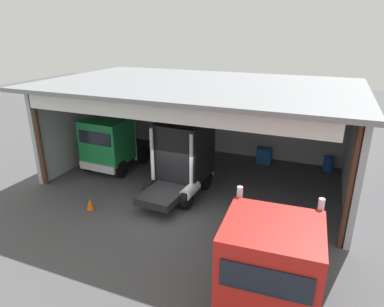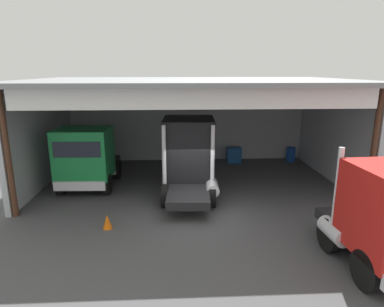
{
  "view_description": "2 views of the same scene",
  "coord_description": "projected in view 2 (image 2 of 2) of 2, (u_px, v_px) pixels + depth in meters",
  "views": [
    {
      "loc": [
        6.37,
        -12.34,
        8.08
      ],
      "look_at": [
        0.0,
        3.09,
        1.84
      ],
      "focal_mm": 31.5,
      "sensor_mm": 36.0,
      "label": 1
    },
    {
      "loc": [
        -0.82,
        -12.91,
        5.9
      ],
      "look_at": [
        0.0,
        3.09,
        1.84
      ],
      "focal_mm": 30.95,
      "sensor_mm": 36.0,
      "label": 2
    }
  ],
  "objects": [
    {
      "name": "ground_plane",
      "position": [
        196.0,
        213.0,
        13.99
      ],
      "size": [
        80.0,
        80.0,
        0.0
      ],
      "primitive_type": "plane",
      "color": "#4C4C4F",
      "rests_on": "ground"
    },
    {
      "name": "workshop_shed",
      "position": [
        190.0,
        109.0,
        18.06
      ],
      "size": [
        16.08,
        10.07,
        5.45
      ],
      "color": "#ADB2B7",
      "rests_on": "ground"
    },
    {
      "name": "truck_green_center_right_bay",
      "position": [
        87.0,
        158.0,
        16.5
      ],
      "size": [
        2.72,
        5.06,
        3.18
      ],
      "rotation": [
        0.0,
        0.0,
        3.11
      ],
      "color": "#197F3D",
      "rests_on": "ground"
    },
    {
      "name": "truck_black_yard_outside",
      "position": [
        189.0,
        156.0,
        15.72
      ],
      "size": [
        2.6,
        4.96,
        3.68
      ],
      "rotation": [
        0.0,
        0.0,
        -0.05
      ],
      "color": "black",
      "rests_on": "ground"
    },
    {
      "name": "oil_drum",
      "position": [
        291.0,
        154.0,
        21.93
      ],
      "size": [
        0.58,
        0.58,
        0.92
      ],
      "primitive_type": "cylinder",
      "color": "#194CB2",
      "rests_on": "ground"
    },
    {
      "name": "tool_cart",
      "position": [
        234.0,
        155.0,
        21.59
      ],
      "size": [
        0.9,
        0.6,
        1.0
      ],
      "primitive_type": "cube",
      "color": "#1E59A5",
      "rests_on": "ground"
    },
    {
      "name": "traffic_cone",
      "position": [
        107.0,
        222.0,
        12.6
      ],
      "size": [
        0.36,
        0.36,
        0.56
      ],
      "primitive_type": "cone",
      "color": "orange",
      "rests_on": "ground"
    }
  ]
}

